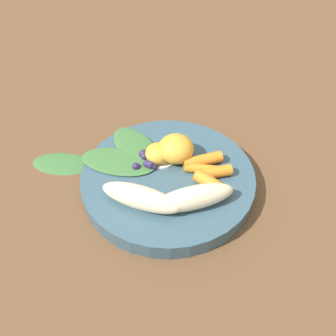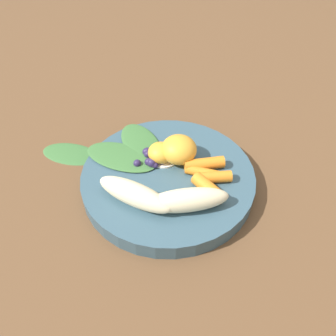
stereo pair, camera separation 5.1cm
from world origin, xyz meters
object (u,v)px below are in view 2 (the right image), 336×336
(orange_segment_near, at_px, (161,153))
(kale_leaf_stray, at_px, (70,153))
(banana_peeled_left, at_px, (187,200))
(banana_peeled_right, at_px, (135,194))
(bowl, at_px, (168,179))

(orange_segment_near, bearing_deg, kale_leaf_stray, -165.53)
(kale_leaf_stray, bearing_deg, banana_peeled_left, 159.97)
(banana_peeled_left, xyz_separation_m, banana_peeled_right, (-0.07, -0.03, 0.00))
(bowl, height_order, banana_peeled_right, banana_peeled_right)
(banana_peeled_right, bearing_deg, bowl, 80.10)
(orange_segment_near, bearing_deg, banana_peeled_left, -39.48)
(bowl, bearing_deg, banana_peeled_right, -98.94)
(banana_peeled_left, relative_size, banana_peeled_right, 1.00)
(banana_peeled_right, xyz_separation_m, kale_leaf_stray, (-0.17, 0.05, -0.04))
(banana_peeled_left, height_order, orange_segment_near, banana_peeled_left)
(orange_segment_near, relative_size, kale_leaf_stray, 0.39)
(bowl, height_order, kale_leaf_stray, bowl)
(bowl, bearing_deg, banana_peeled_left, -39.68)
(orange_segment_near, bearing_deg, banana_peeled_right, -82.11)
(banana_peeled_right, distance_m, orange_segment_near, 0.09)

